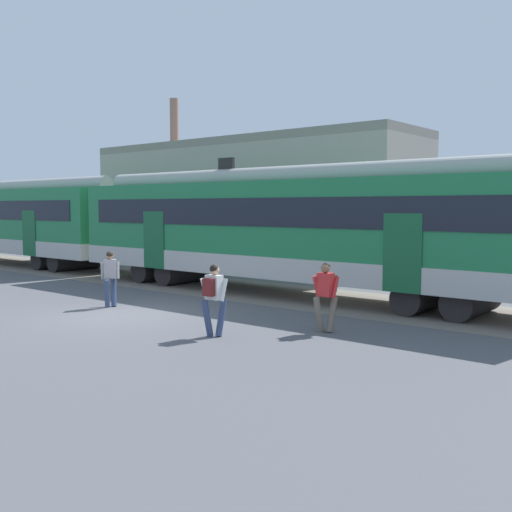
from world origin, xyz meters
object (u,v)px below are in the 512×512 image
object	(u,v)px
commuter_train	(126,224)
pedestrian_red	(326,291)
pedestrian_grey	(110,275)
pedestrian_white	(214,294)

from	to	relation	value
commuter_train	pedestrian_red	size ratio (longest dim) A/B	22.83
pedestrian_grey	pedestrian_white	world-z (taller)	same
commuter_train	pedestrian_grey	world-z (taller)	commuter_train
commuter_train	pedestrian_grey	distance (m)	8.06
pedestrian_white	pedestrian_grey	bearing A→B (deg)	168.99
commuter_train	pedestrian_red	bearing A→B (deg)	-18.16
pedestrian_white	pedestrian_red	world-z (taller)	same
pedestrian_white	pedestrian_red	size ratio (longest dim) A/B	1.00
pedestrian_grey	pedestrian_red	world-z (taller)	same
pedestrian_red	pedestrian_white	bearing A→B (deg)	-129.63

